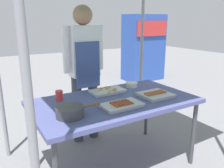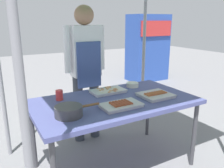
% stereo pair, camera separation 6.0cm
% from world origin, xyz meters
% --- Properties ---
extents(ground_plane, '(18.00, 18.00, 0.00)m').
position_xyz_m(ground_plane, '(0.00, 0.00, 0.00)').
color(ground_plane, slate).
extents(stall_table, '(1.60, 0.90, 0.75)m').
position_xyz_m(stall_table, '(0.00, 0.00, 0.70)').
color(stall_table, '#4C518C').
rests_on(stall_table, ground).
extents(tray_grilled_sausages, '(0.37, 0.22, 0.05)m').
position_xyz_m(tray_grilled_sausages, '(-0.05, -0.20, 0.77)').
color(tray_grilled_sausages, '#ADADB2').
rests_on(tray_grilled_sausages, stall_table).
extents(tray_meat_skewers, '(0.37, 0.21, 0.04)m').
position_xyz_m(tray_meat_skewers, '(0.06, 0.24, 0.77)').
color(tray_meat_skewers, silver).
rests_on(tray_meat_skewers, stall_table).
extents(tray_pork_links, '(0.32, 0.28, 0.05)m').
position_xyz_m(tray_pork_links, '(0.41, -0.13, 0.77)').
color(tray_pork_links, '#ADADB2').
rests_on(tray_pork_links, stall_table).
extents(cooking_wok, '(0.39, 0.23, 0.09)m').
position_xyz_m(cooking_wok, '(-0.53, -0.17, 0.80)').
color(cooking_wok, '#38383A').
rests_on(cooking_wok, stall_table).
extents(condiment_bowl, '(0.14, 0.14, 0.05)m').
position_xyz_m(condiment_bowl, '(0.41, 0.29, 0.78)').
color(condiment_bowl, silver).
rests_on(condiment_bowl, stall_table).
extents(drink_cup_near_edge, '(0.07, 0.07, 0.10)m').
position_xyz_m(drink_cup_near_edge, '(-0.48, 0.26, 0.80)').
color(drink_cup_near_edge, red).
rests_on(drink_cup_near_edge, stall_table).
extents(vendor_woman, '(0.52, 0.24, 1.68)m').
position_xyz_m(vendor_woman, '(-0.00, 0.71, 1.00)').
color(vendor_woman, '#333842').
rests_on(vendor_woman, ground).
extents(neighbor_stall_left, '(1.00, 0.62, 1.65)m').
position_xyz_m(neighbor_stall_left, '(2.62, 2.84, 0.83)').
color(neighbor_stall_left, '#2D51B2').
rests_on(neighbor_stall_left, ground).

